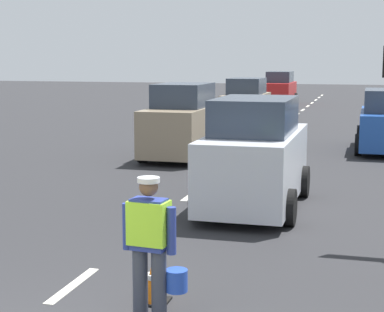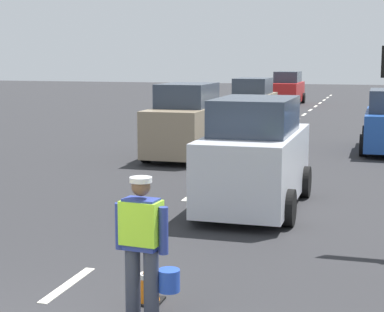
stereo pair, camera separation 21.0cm
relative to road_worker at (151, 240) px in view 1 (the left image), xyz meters
name	(u,v)px [view 1 (the left image)]	position (x,y,z in m)	size (l,w,h in m)	color
ground_plane	(273,133)	(-1.36, 19.01, -0.93)	(96.00, 96.00, 0.00)	#28282B
lane_center_line	(286,123)	(-1.36, 23.21, -0.93)	(0.14, 46.40, 0.01)	silver
road_worker	(151,240)	(0.00, 0.00, 0.00)	(0.77, 0.36, 1.67)	#383D4C
traffic_cone_near	(154,280)	(-0.12, 0.44, -0.64)	(0.36, 0.36, 0.59)	black
car_oncoming_lead	(183,123)	(-3.06, 11.85, 0.11)	(1.91, 3.95, 2.24)	gray
car_oncoming_second	(246,104)	(-2.94, 21.49, 0.04)	(1.89, 3.86, 2.10)	gray
car_outgoing_ahead	(255,157)	(0.19, 5.86, 0.11)	(1.92, 4.12, 2.23)	silver
car_oncoming_third	(280,89)	(-3.30, 34.94, 0.05)	(1.96, 4.34, 2.10)	red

